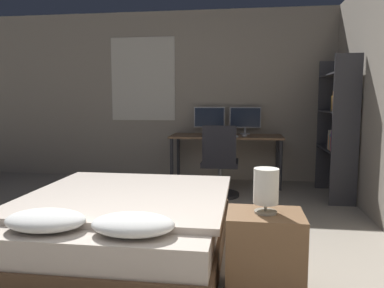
% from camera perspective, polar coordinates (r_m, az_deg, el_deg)
% --- Properties ---
extents(wall_back, '(12.00, 0.08, 2.70)m').
position_cam_1_polar(wall_back, '(6.10, 2.24, 7.33)').
color(wall_back, '#9E9384').
rests_on(wall_back, ground_plane).
extents(bed, '(1.73, 1.98, 0.56)m').
position_cam_1_polar(bed, '(3.33, -10.25, -11.78)').
color(bed, brown).
rests_on(bed, ground_plane).
extents(nightstand, '(0.50, 0.39, 0.56)m').
position_cam_1_polar(nightstand, '(2.61, 10.98, -16.18)').
color(nightstand, brown).
rests_on(nightstand, ground_plane).
extents(bedside_lamp, '(0.16, 0.16, 0.29)m').
position_cam_1_polar(bedside_lamp, '(2.47, 11.22, -6.49)').
color(bedside_lamp, gray).
rests_on(bedside_lamp, nightstand).
extents(desk, '(1.68, 0.67, 0.76)m').
position_cam_1_polar(desk, '(5.71, 5.24, 0.50)').
color(desk, '#846042').
rests_on(desk, ground_plane).
extents(monitor_left, '(0.49, 0.16, 0.42)m').
position_cam_1_polar(monitor_left, '(5.93, 2.67, 3.91)').
color(monitor_left, '#B7B7BC').
rests_on(monitor_left, desk).
extents(monitor_right, '(0.49, 0.16, 0.42)m').
position_cam_1_polar(monitor_right, '(5.90, 8.12, 3.84)').
color(monitor_right, '#B7B7BC').
rests_on(monitor_right, desk).
extents(keyboard, '(0.37, 0.13, 0.02)m').
position_cam_1_polar(keyboard, '(5.47, 5.13, 1.19)').
color(keyboard, '#B7B7BC').
rests_on(keyboard, desk).
extents(computer_mouse, '(0.07, 0.05, 0.04)m').
position_cam_1_polar(computer_mouse, '(5.46, 8.00, 1.24)').
color(computer_mouse, '#B7B7BC').
rests_on(computer_mouse, desk).
extents(office_chair, '(0.52, 0.52, 0.97)m').
position_cam_1_polar(office_chair, '(4.99, 4.26, -3.60)').
color(office_chair, black).
rests_on(office_chair, ground_plane).
extents(bookshelf, '(0.32, 0.95, 1.84)m').
position_cam_1_polar(bookshelf, '(5.18, 21.44, 2.88)').
color(bookshelf, '#333338').
rests_on(bookshelf, ground_plane).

